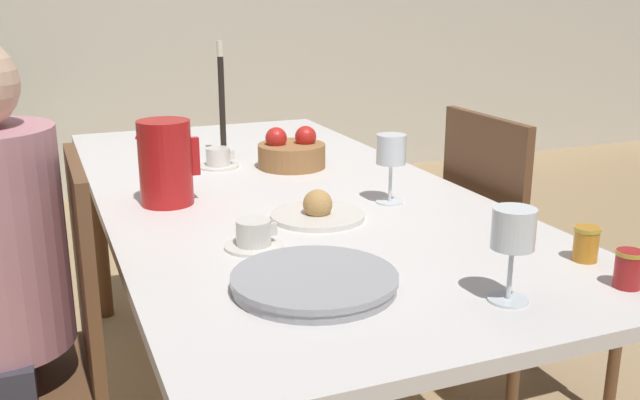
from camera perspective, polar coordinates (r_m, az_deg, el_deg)
dining_table at (r=2.03m, az=-3.33°, el=-1.36°), size 0.97×2.08×0.74m
chair_person_side at (r=1.67m, az=-21.96°, el=-12.24°), size 0.42×0.42×0.94m
chair_opposite at (r=2.22m, az=15.16°, el=-4.52°), size 0.42×0.42×0.94m
red_pitcher at (r=1.87m, az=-12.26°, el=2.97°), size 0.16×0.14×0.22m
wine_glass_water at (r=1.84m, az=5.71°, el=3.79°), size 0.08×0.08×0.18m
wine_glass_juice at (r=1.28m, az=15.20°, el=-2.67°), size 0.08×0.08×0.17m
teacup_near_person at (r=1.53m, az=-5.32°, el=-2.89°), size 0.13×0.13×0.06m
teacup_across at (r=2.26m, az=-8.13°, el=3.27°), size 0.13×0.13×0.06m
serving_tray at (r=1.32m, az=-0.45°, el=-6.54°), size 0.31×0.31×0.03m
bread_plate at (r=1.73m, az=-0.19°, el=-0.92°), size 0.23×0.23×0.07m
jam_jar_amber at (r=1.44m, az=23.47°, el=-4.96°), size 0.05×0.05×0.07m
jam_jar_red at (r=1.55m, az=20.52°, el=-3.19°), size 0.05×0.05×0.07m
fruit_bowl at (r=2.24m, az=-2.29°, el=3.79°), size 0.21×0.21×0.13m
candlestick_tall at (r=2.40m, az=-7.82°, el=7.08°), size 0.06×0.06×0.38m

